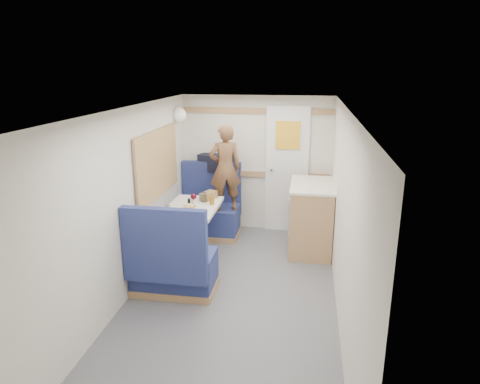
% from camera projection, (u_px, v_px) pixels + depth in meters
% --- Properties ---
extents(floor, '(4.50, 4.50, 0.00)m').
position_uv_depth(floor, '(230.00, 304.00, 4.48)').
color(floor, '#515156').
rests_on(floor, ground).
extents(ceiling, '(4.50, 4.50, 0.00)m').
position_uv_depth(ceiling, '(228.00, 111.00, 3.91)').
color(ceiling, silver).
rests_on(ceiling, wall_back).
extents(wall_back, '(2.20, 0.02, 2.00)m').
position_uv_depth(wall_back, '(257.00, 164.00, 6.32)').
color(wall_back, silver).
rests_on(wall_back, floor).
extents(wall_left, '(0.02, 4.50, 2.00)m').
position_uv_depth(wall_left, '(123.00, 208.00, 4.36)').
color(wall_left, silver).
rests_on(wall_left, floor).
extents(wall_right, '(0.02, 4.50, 2.00)m').
position_uv_depth(wall_right, '(344.00, 220.00, 4.03)').
color(wall_right, silver).
rests_on(wall_right, floor).
extents(oak_trim_low, '(2.15, 0.02, 0.08)m').
position_uv_depth(oak_trim_low, '(256.00, 174.00, 6.35)').
color(oak_trim_low, '#9D7746').
rests_on(oak_trim_low, wall_back).
extents(oak_trim_high, '(2.15, 0.02, 0.08)m').
position_uv_depth(oak_trim_high, '(257.00, 111.00, 6.08)').
color(oak_trim_high, '#9D7746').
rests_on(oak_trim_high, wall_back).
extents(side_window, '(0.04, 1.30, 0.72)m').
position_uv_depth(side_window, '(157.00, 163.00, 5.23)').
color(side_window, gray).
rests_on(side_window, wall_left).
extents(rear_door, '(0.62, 0.12, 1.86)m').
position_uv_depth(rear_door, '(287.00, 167.00, 6.23)').
color(rear_door, white).
rests_on(rear_door, wall_back).
extents(dinette_table, '(0.62, 0.92, 0.72)m').
position_uv_depth(dinette_table, '(193.00, 218.00, 5.36)').
color(dinette_table, white).
rests_on(dinette_table, floor).
extents(bench_far, '(0.90, 0.59, 1.05)m').
position_uv_depth(bench_far, '(209.00, 215.00, 6.25)').
color(bench_far, navy).
rests_on(bench_far, floor).
extents(bench_near, '(0.90, 0.59, 1.05)m').
position_uv_depth(bench_near, '(173.00, 268.00, 4.62)').
color(bench_near, navy).
rests_on(bench_near, floor).
extents(ledge, '(0.90, 0.14, 0.04)m').
position_uv_depth(ledge, '(212.00, 172.00, 6.33)').
color(ledge, '#9D7746').
rests_on(ledge, bench_far).
extents(dome_light, '(0.20, 0.20, 0.20)m').
position_uv_depth(dome_light, '(179.00, 115.00, 5.89)').
color(dome_light, white).
rests_on(dome_light, wall_left).
extents(galley_counter, '(0.57, 0.92, 0.92)m').
position_uv_depth(galley_counter, '(311.00, 217.00, 5.69)').
color(galley_counter, '#9D7746').
rests_on(galley_counter, floor).
extents(person, '(0.51, 0.42, 1.20)m').
position_uv_depth(person, '(225.00, 168.00, 5.84)').
color(person, brown).
rests_on(person, bench_far).
extents(duffel_bag, '(0.57, 0.40, 0.25)m').
position_uv_depth(duffel_bag, '(217.00, 163.00, 6.28)').
color(duffel_bag, black).
rests_on(duffel_bag, ledge).
extents(tray, '(0.32, 0.37, 0.02)m').
position_uv_depth(tray, '(190.00, 212.00, 5.08)').
color(tray, silver).
rests_on(tray, dinette_table).
extents(orange_fruit, '(0.07, 0.07, 0.07)m').
position_uv_depth(orange_fruit, '(192.00, 210.00, 5.01)').
color(orange_fruit, orange).
rests_on(orange_fruit, tray).
extents(cheese_block, '(0.12, 0.08, 0.04)m').
position_uv_depth(cheese_block, '(189.00, 206.00, 5.21)').
color(cheese_block, '#F0DA8B').
rests_on(cheese_block, tray).
extents(wine_glass, '(0.08, 0.08, 0.17)m').
position_uv_depth(wine_glass, '(193.00, 197.00, 5.26)').
color(wine_glass, white).
rests_on(wine_glass, dinette_table).
extents(tumbler_left, '(0.07, 0.07, 0.11)m').
position_uv_depth(tumbler_left, '(168.00, 210.00, 5.00)').
color(tumbler_left, white).
rests_on(tumbler_left, dinette_table).
extents(tumbler_right, '(0.07, 0.07, 0.12)m').
position_uv_depth(tumbler_right, '(204.00, 197.00, 5.47)').
color(tumbler_right, silver).
rests_on(tumbler_right, dinette_table).
extents(beer_glass, '(0.06, 0.06, 0.10)m').
position_uv_depth(beer_glass, '(212.00, 201.00, 5.37)').
color(beer_glass, '#955A15').
rests_on(beer_glass, dinette_table).
extents(pepper_grinder, '(0.03, 0.03, 0.09)m').
position_uv_depth(pepper_grinder, '(189.00, 202.00, 5.32)').
color(pepper_grinder, black).
rests_on(pepper_grinder, dinette_table).
extents(salt_grinder, '(0.04, 0.04, 0.10)m').
position_uv_depth(salt_grinder, '(192.00, 202.00, 5.31)').
color(salt_grinder, white).
rests_on(salt_grinder, dinette_table).
extents(bread_loaf, '(0.21, 0.27, 0.10)m').
position_uv_depth(bread_loaf, '(209.00, 196.00, 5.58)').
color(bread_loaf, olive).
rests_on(bread_loaf, dinette_table).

